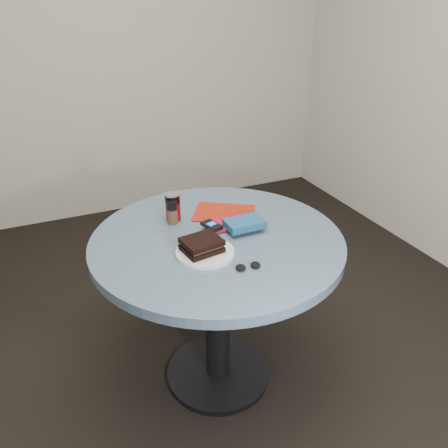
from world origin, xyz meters
name	(u,v)px	position (x,y,z in m)	size (l,w,h in m)	color
ground	(218,374)	(0.00, 0.00, 0.00)	(4.00, 4.00, 0.00)	black
table	(217,271)	(0.00, 0.00, 0.59)	(1.00, 1.00, 0.75)	black
plate	(205,253)	(-0.09, -0.10, 0.76)	(0.22, 0.22, 0.01)	silver
sandwich	(202,245)	(-0.10, -0.10, 0.79)	(0.15, 0.13, 0.05)	black
soda_can	(173,207)	(-0.11, 0.21, 0.81)	(0.08, 0.08, 0.12)	maroon
pepper_grinder	(172,212)	(-0.12, 0.18, 0.80)	(0.06, 0.06, 0.10)	#4D3221
magazine	(224,213)	(0.11, 0.18, 0.75)	(0.26, 0.19, 0.00)	maroon
red_book	(228,223)	(0.08, 0.07, 0.76)	(0.16, 0.11, 0.01)	#AA0D27
novel	(245,223)	(0.12, 0.00, 0.78)	(0.15, 0.10, 0.03)	navy
mp3_player	(212,225)	(0.00, 0.05, 0.78)	(0.07, 0.10, 0.02)	black
headphones	(248,266)	(0.01, -0.25, 0.76)	(0.09, 0.05, 0.02)	black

